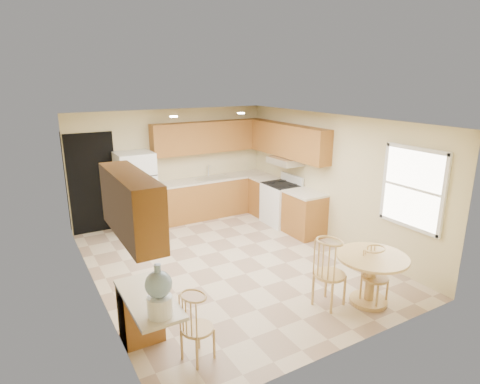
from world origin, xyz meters
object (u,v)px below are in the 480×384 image
refrigerator (136,192)px  water_crock (159,293)px  chair_table_a (335,269)px  dining_table (371,272)px  chair_desk (200,324)px  chair_table_b (380,273)px  stove (281,203)px

refrigerator → water_crock: bearing=-103.1°
chair_table_a → dining_table: bearing=61.0°
chair_desk → water_crock: water_crock is taller
chair_table_b → water_crock: water_crock is taller
stove → chair_table_a: 3.47m
stove → water_crock: (-3.92, -3.30, 0.56)m
refrigerator → chair_table_b: bearing=-65.9°
refrigerator → chair_table_b: size_ratio=2.01×
dining_table → chair_desk: chair_desk is taller
dining_table → chair_table_b: chair_table_b is taller
refrigerator → stove: bearing=-23.0°
chair_table_b → water_crock: bearing=-13.3°
chair_desk → chair_table_a: bearing=75.1°
dining_table → chair_desk: bearing=178.9°
chair_table_a → stove: bearing=143.3°
chair_table_a → chair_desk: 2.10m
chair_table_b → stove: bearing=-113.0°
stove → chair_desk: stove is taller
stove → chair_table_a: bearing=-113.4°
chair_table_a → water_crock: bearing=-100.7°
chair_table_b → dining_table: bearing=-77.8°
chair_table_a → water_crock: 2.59m
chair_table_a → water_crock: size_ratio=1.72×
dining_table → chair_table_b: (0.05, -0.12, 0.03)m
refrigerator → stove: size_ratio=1.54×
stove → dining_table: bearing=-103.9°
refrigerator → chair_table_a: refrigerator is taller
refrigerator → dining_table: size_ratio=1.68×
dining_table → water_crock: bearing=179.3°
stove → chair_table_b: 3.55m
chair_table_a → water_crock: water_crock is taller
dining_table → water_crock: (-3.10, 0.04, 0.55)m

